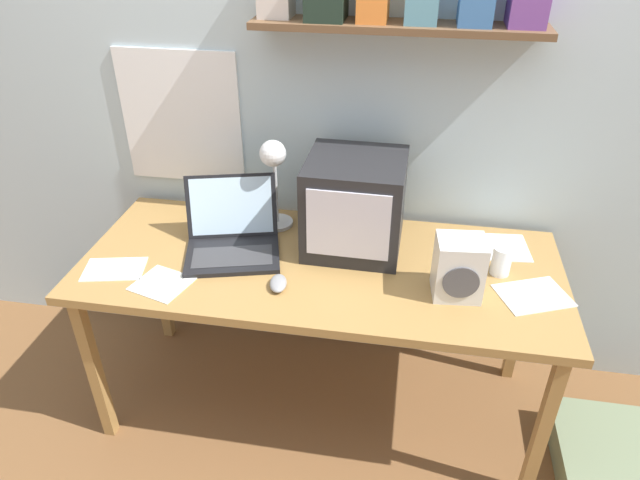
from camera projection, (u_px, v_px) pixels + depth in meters
ground_plane at (320, 401)px, 2.56m from camera, size 12.00×12.00×0.00m
back_wall at (340, 83)px, 2.23m from camera, size 5.60×0.24×2.60m
corner_desk at (320, 275)px, 2.19m from camera, size 1.81×0.75×0.75m
crt_monitor at (355, 204)px, 2.17m from camera, size 0.37×0.37×0.36m
laptop at (232, 234)px, 2.21m from camera, size 0.43×0.41×0.26m
desk_lamp at (274, 169)px, 2.21m from camera, size 0.13×0.18×0.40m
juice_glass at (501, 262)px, 2.07m from camera, size 0.07×0.07×0.11m
space_heater at (459, 268)px, 1.94m from camera, size 0.17×0.16×0.22m
computer_mouse at (278, 283)px, 2.02m from camera, size 0.08×0.11×0.03m
open_notebook at (493, 247)px, 2.25m from camera, size 0.29×0.22×0.00m
printed_handout at (533, 295)px, 1.98m from camera, size 0.28×0.25×0.00m
loose_paper_near_monitor at (162, 284)px, 2.04m from camera, size 0.23×0.22×0.00m
loose_paper_near_laptop at (114, 269)px, 2.12m from camera, size 0.25×0.19×0.00m
floor_cushion at (623, 463)px, 2.21m from camera, size 0.50×0.50×0.13m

